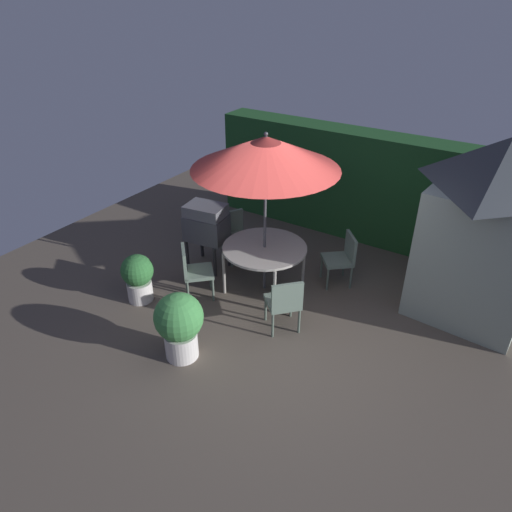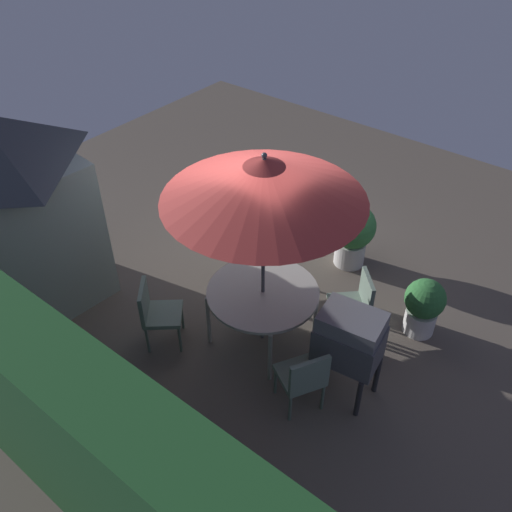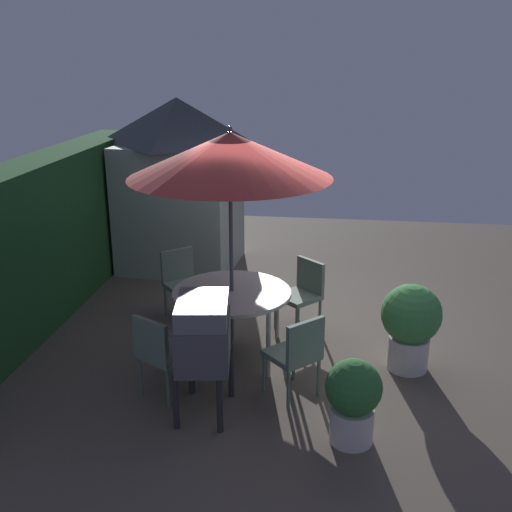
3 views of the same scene
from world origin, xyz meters
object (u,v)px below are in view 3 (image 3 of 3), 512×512
at_px(chair_toward_hedge, 182,279).
at_px(chair_far_side, 303,290).
at_px(chair_toward_house, 160,350).
at_px(potted_plant_by_shed, 353,398).
at_px(chair_near_shed, 297,351).
at_px(potted_plant_by_grill, 411,322).
at_px(garden_shed, 179,183).
at_px(patio_umbrella, 230,155).
at_px(patio_table, 232,295).
at_px(bbq_grill, 203,334).

bearing_deg(chair_toward_hedge, chair_far_side, -96.45).
height_order(chair_toward_house, potted_plant_by_shed, chair_toward_house).
height_order(chair_near_shed, potted_plant_by_grill, potted_plant_by_grill).
bearing_deg(garden_shed, patio_umbrella, -155.47).
relative_size(chair_toward_house, potted_plant_by_shed, 1.11).
bearing_deg(patio_table, garden_shed, 24.53).
height_order(patio_umbrella, potted_plant_by_shed, patio_umbrella).
bearing_deg(potted_plant_by_shed, chair_far_side, 14.09).
height_order(potted_plant_by_shed, potted_plant_by_grill, potted_plant_by_grill).
relative_size(patio_table, chair_toward_house, 1.52).
bearing_deg(patio_table, chair_toward_hedge, 40.46).
bearing_deg(bbq_grill, chair_toward_house, 65.17).
relative_size(chair_near_shed, chair_toward_hedge, 1.00).
xyz_separation_m(patio_umbrella, potted_plant_by_grill, (-0.08, -2.01, -1.78)).
relative_size(garden_shed, chair_toward_hedge, 3.03).
relative_size(patio_table, bbq_grill, 1.14).
distance_m(garden_shed, chair_near_shed, 4.48).
relative_size(patio_umbrella, chair_toward_hedge, 2.95).
bearing_deg(garden_shed, bbq_grill, -162.90).
height_order(chair_far_side, chair_toward_hedge, same).
xyz_separation_m(garden_shed, chair_far_side, (-2.17, -2.14, -0.87)).
relative_size(bbq_grill, chair_near_shed, 1.33).
distance_m(chair_far_side, potted_plant_by_shed, 2.41).
height_order(chair_far_side, potted_plant_by_grill, potted_plant_by_grill).
height_order(chair_near_shed, chair_toward_hedge, same).
relative_size(chair_toward_hedge, chair_toward_house, 1.00).
relative_size(chair_near_shed, potted_plant_by_grill, 0.90).
xyz_separation_m(garden_shed, chair_near_shed, (-3.83, -2.17, -0.87)).
relative_size(patio_umbrella, chair_toward_house, 2.95).
bearing_deg(chair_near_shed, chair_toward_hedge, 42.09).
distance_m(chair_far_side, chair_toward_house, 2.26).
bearing_deg(chair_toward_house, garden_shed, 11.28).
distance_m(garden_shed, chair_toward_hedge, 2.22).
relative_size(garden_shed, patio_table, 2.00).
height_order(bbq_grill, chair_near_shed, bbq_grill).
bearing_deg(chair_toward_house, chair_toward_hedge, 8.17).
bearing_deg(patio_umbrella, chair_toward_hedge, 40.46).
distance_m(garden_shed, bbq_grill, 4.45).
bearing_deg(potted_plant_by_shed, garden_shed, 31.17).
height_order(garden_shed, chair_toward_house, garden_shed).
height_order(garden_shed, potted_plant_by_shed, garden_shed).
bearing_deg(chair_toward_hedge, bbq_grill, -160.52).
xyz_separation_m(chair_near_shed, potted_plant_by_shed, (-0.68, -0.55, -0.07)).
xyz_separation_m(chair_far_side, chair_toward_house, (-1.82, 1.34, 0.00)).
xyz_separation_m(patio_umbrella, chair_toward_house, (-1.00, 0.57, -1.83)).
bearing_deg(chair_toward_house, patio_umbrella, -29.57).
distance_m(garden_shed, patio_table, 3.34).
distance_m(garden_shed, chair_far_side, 3.16).
xyz_separation_m(bbq_grill, chair_far_side, (2.05, -0.84, -0.33)).
height_order(chair_toward_house, potted_plant_by_grill, potted_plant_by_grill).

